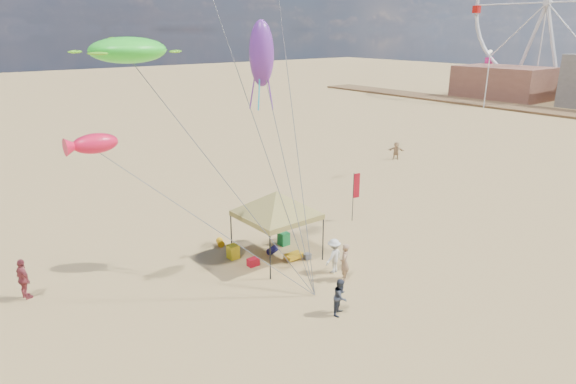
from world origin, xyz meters
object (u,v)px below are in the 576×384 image
(cooler_red, at_px, (253,262))
(ferris_wheel, at_px, (546,11))
(person_far_c, at_px, (396,151))
(person_near_b, at_px, (341,297))
(person_far_a, at_px, (24,279))
(cooler_blue, at_px, (292,224))
(person_near_c, at_px, (334,256))
(canopy_tent, at_px, (276,194))
(lamp_north, at_px, (488,69))
(chair_green, at_px, (284,239))
(beach_cart, at_px, (294,256))
(feather_flag, at_px, (356,189))
(person_near_a, at_px, (344,262))
(chair_yellow, at_px, (233,252))

(cooler_red, xyz_separation_m, ferris_wheel, (72.93, 22.56, 13.62))
(person_far_c, bearing_deg, person_near_b, -90.95)
(person_far_a, relative_size, ferris_wheel, 0.07)
(cooler_red, xyz_separation_m, person_far_a, (-9.38, 3.47, 0.72))
(cooler_red, bearing_deg, cooler_blue, 30.54)
(person_near_c, distance_m, ferris_wheel, 75.91)
(canopy_tent, xyz_separation_m, lamp_north, (54.47, 21.42, 2.13))
(chair_green, height_order, person_far_c, person_far_c)
(cooler_red, distance_m, cooler_blue, 5.31)
(cooler_blue, xyz_separation_m, beach_cart, (-2.60, -3.40, 0.01))
(person_far_a, bearing_deg, chair_green, -114.14)
(canopy_tent, relative_size, cooler_blue, 12.23)
(feather_flag, height_order, cooler_red, feather_flag)
(person_near_a, xyz_separation_m, person_far_c, (19.38, 13.23, -0.10))
(cooler_blue, relative_size, person_near_c, 0.32)
(cooler_blue, xyz_separation_m, chair_green, (-1.88, -1.65, 0.16))
(chair_yellow, bearing_deg, lamp_north, 19.68)
(person_near_b, xyz_separation_m, person_far_c, (21.52, 15.20, 0.01))
(person_near_c, bearing_deg, lamp_north, -168.74)
(person_near_b, relative_size, ferris_wheel, 0.06)
(cooler_blue, bearing_deg, cooler_red, -149.46)
(beach_cart, bearing_deg, feather_flag, 17.07)
(person_near_b, bearing_deg, person_near_a, 14.45)
(person_near_c, xyz_separation_m, lamp_north, (53.33, 24.35, 4.67))
(person_near_c, bearing_deg, cooler_blue, -122.63)
(canopy_tent, relative_size, person_near_b, 4.29)
(chair_yellow, xyz_separation_m, beach_cart, (2.29, -2.01, -0.15))
(person_far_c, bearing_deg, lamp_north, 73.18)
(person_near_c, bearing_deg, feather_flag, -156.99)
(cooler_red, bearing_deg, person_far_c, 23.41)
(canopy_tent, distance_m, lamp_north, 58.57)
(lamp_north, bearing_deg, person_near_c, -155.46)
(person_near_b, bearing_deg, cooler_red, 65.05)
(person_near_c, relative_size, ferris_wheel, 0.06)
(feather_flag, distance_m, cooler_blue, 4.35)
(cooler_blue, bearing_deg, person_far_c, 21.37)
(person_far_c, bearing_deg, person_near_a, -91.87)
(canopy_tent, xyz_separation_m, feather_flag, (6.78, 1.21, -1.39))
(person_near_b, bearing_deg, ferris_wheel, -6.90)
(cooler_red, xyz_separation_m, chair_green, (2.69, 1.05, 0.16))
(chair_green, distance_m, person_near_c, 4.00)
(person_near_c, bearing_deg, person_far_a, -41.34)
(person_near_a, bearing_deg, person_near_c, -137.32)
(feather_flag, distance_m, person_far_a, 17.80)
(person_near_c, relative_size, person_far_a, 0.93)
(person_near_c, bearing_deg, person_near_b, 37.84)
(person_far_c, height_order, ferris_wheel, ferris_wheel)
(chair_green, bearing_deg, person_far_c, 23.71)
(cooler_red, relative_size, person_near_a, 0.31)
(feather_flag, relative_size, person_near_a, 1.69)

